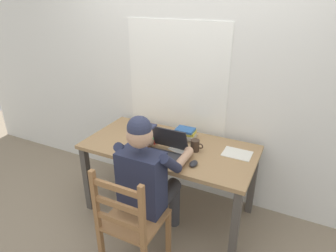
{
  "coord_description": "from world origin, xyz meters",
  "views": [
    {
      "loc": [
        1.02,
        -2.11,
        2.0
      ],
      "look_at": [
        0.01,
        -0.05,
        0.95
      ],
      "focal_mm": 31.23,
      "sensor_mm": 36.0,
      "label": 1
    }
  ],
  "objects_px": {
    "seated_person": "(149,177)",
    "coffee_mug_dark": "(195,146)",
    "coffee_mug_white": "(139,128)",
    "book_stack_main": "(185,134)",
    "laptop": "(165,150)",
    "computer_mouse": "(194,164)",
    "book_stack_side": "(150,136)",
    "wooden_chair": "(131,222)",
    "desk": "(169,154)"
  },
  "relations": [
    {
      "from": "laptop",
      "to": "coffee_mug_white",
      "type": "height_order",
      "value": "laptop"
    },
    {
      "from": "seated_person",
      "to": "wooden_chair",
      "type": "bearing_deg",
      "value": -90.0
    },
    {
      "from": "laptop",
      "to": "coffee_mug_white",
      "type": "relative_size",
      "value": 2.63
    },
    {
      "from": "seated_person",
      "to": "laptop",
      "type": "distance_m",
      "value": 0.3
    },
    {
      "from": "coffee_mug_dark",
      "to": "book_stack_side",
      "type": "relative_size",
      "value": 0.56
    },
    {
      "from": "laptop",
      "to": "seated_person",
      "type": "bearing_deg",
      "value": -89.85
    },
    {
      "from": "coffee_mug_white",
      "to": "coffee_mug_dark",
      "type": "bearing_deg",
      "value": -9.48
    },
    {
      "from": "computer_mouse",
      "to": "coffee_mug_dark",
      "type": "height_order",
      "value": "coffee_mug_dark"
    },
    {
      "from": "book_stack_main",
      "to": "book_stack_side",
      "type": "bearing_deg",
      "value": -151.35
    },
    {
      "from": "book_stack_side",
      "to": "seated_person",
      "type": "bearing_deg",
      "value": -62.21
    },
    {
      "from": "laptop",
      "to": "book_stack_side",
      "type": "relative_size",
      "value": 1.57
    },
    {
      "from": "laptop",
      "to": "book_stack_side",
      "type": "bearing_deg",
      "value": 141.55
    },
    {
      "from": "coffee_mug_white",
      "to": "book_stack_main",
      "type": "height_order",
      "value": "book_stack_main"
    },
    {
      "from": "coffee_mug_dark",
      "to": "book_stack_side",
      "type": "xyz_separation_m",
      "value": [
        -0.46,
        0.02,
        -0.01
      ]
    },
    {
      "from": "computer_mouse",
      "to": "book_stack_side",
      "type": "bearing_deg",
      "value": 155.2
    },
    {
      "from": "laptop",
      "to": "computer_mouse",
      "type": "bearing_deg",
      "value": -9.0
    },
    {
      "from": "coffee_mug_white",
      "to": "computer_mouse",
      "type": "bearing_deg",
      "value": -24.94
    },
    {
      "from": "desk",
      "to": "coffee_mug_white",
      "type": "bearing_deg",
      "value": 162.97
    },
    {
      "from": "desk",
      "to": "computer_mouse",
      "type": "relative_size",
      "value": 15.54
    },
    {
      "from": "wooden_chair",
      "to": "coffee_mug_dark",
      "type": "xyz_separation_m",
      "value": [
        0.2,
        0.75,
        0.33
      ]
    },
    {
      "from": "seated_person",
      "to": "coffee_mug_dark",
      "type": "bearing_deg",
      "value": 66.57
    },
    {
      "from": "laptop",
      "to": "coffee_mug_dark",
      "type": "xyz_separation_m",
      "value": [
        0.2,
        0.18,
        0.0
      ]
    },
    {
      "from": "seated_person",
      "to": "coffee_mug_white",
      "type": "distance_m",
      "value": 0.73
    },
    {
      "from": "wooden_chair",
      "to": "book_stack_side",
      "type": "distance_m",
      "value": 0.87
    },
    {
      "from": "wooden_chair",
      "to": "desk",
      "type": "bearing_deg",
      "value": 93.27
    },
    {
      "from": "seated_person",
      "to": "wooden_chair",
      "type": "relative_size",
      "value": 1.33
    },
    {
      "from": "computer_mouse",
      "to": "coffee_mug_dark",
      "type": "relative_size",
      "value": 0.85
    },
    {
      "from": "laptop",
      "to": "wooden_chair",
      "type": "bearing_deg",
      "value": -89.93
    },
    {
      "from": "coffee_mug_white",
      "to": "seated_person",
      "type": "bearing_deg",
      "value": -52.68
    },
    {
      "from": "coffee_mug_dark",
      "to": "book_stack_side",
      "type": "bearing_deg",
      "value": 177.3
    },
    {
      "from": "laptop",
      "to": "book_stack_main",
      "type": "bearing_deg",
      "value": 84.65
    },
    {
      "from": "seated_person",
      "to": "desk",
      "type": "bearing_deg",
      "value": 95.28
    },
    {
      "from": "computer_mouse",
      "to": "coffee_mug_dark",
      "type": "bearing_deg",
      "value": 108.9
    },
    {
      "from": "computer_mouse",
      "to": "book_stack_main",
      "type": "distance_m",
      "value": 0.48
    },
    {
      "from": "wooden_chair",
      "to": "book_stack_main",
      "type": "height_order",
      "value": "wooden_chair"
    },
    {
      "from": "seated_person",
      "to": "coffee_mug_white",
      "type": "relative_size",
      "value": 9.84
    },
    {
      "from": "laptop",
      "to": "coffee_mug_dark",
      "type": "relative_size",
      "value": 2.82
    },
    {
      "from": "coffee_mug_white",
      "to": "coffee_mug_dark",
      "type": "xyz_separation_m",
      "value": [
        0.64,
        -0.11,
        0.0
      ]
    },
    {
      "from": "wooden_chair",
      "to": "coffee_mug_dark",
      "type": "height_order",
      "value": "wooden_chair"
    },
    {
      "from": "coffee_mug_dark",
      "to": "book_stack_main",
      "type": "relative_size",
      "value": 0.56
    },
    {
      "from": "book_stack_main",
      "to": "computer_mouse",
      "type": "bearing_deg",
      "value": -58.79
    },
    {
      "from": "desk",
      "to": "book_stack_side",
      "type": "xyz_separation_m",
      "value": [
        -0.22,
        0.04,
        0.13
      ]
    },
    {
      "from": "laptop",
      "to": "computer_mouse",
      "type": "distance_m",
      "value": 0.29
    },
    {
      "from": "coffee_mug_white",
      "to": "book_stack_side",
      "type": "height_order",
      "value": "coffee_mug_white"
    },
    {
      "from": "seated_person",
      "to": "coffee_mug_dark",
      "type": "xyz_separation_m",
      "value": [
        0.2,
        0.47,
        0.1
      ]
    },
    {
      "from": "seated_person",
      "to": "book_stack_main",
      "type": "relative_size",
      "value": 5.93
    },
    {
      "from": "computer_mouse",
      "to": "book_stack_side",
      "type": "xyz_separation_m",
      "value": [
        -0.54,
        0.25,
        0.02
      ]
    },
    {
      "from": "laptop",
      "to": "book_stack_main",
      "type": "height_order",
      "value": "laptop"
    },
    {
      "from": "seated_person",
      "to": "computer_mouse",
      "type": "bearing_deg",
      "value": 40.64
    },
    {
      "from": "book_stack_main",
      "to": "book_stack_side",
      "type": "relative_size",
      "value": 0.99
    }
  ]
}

